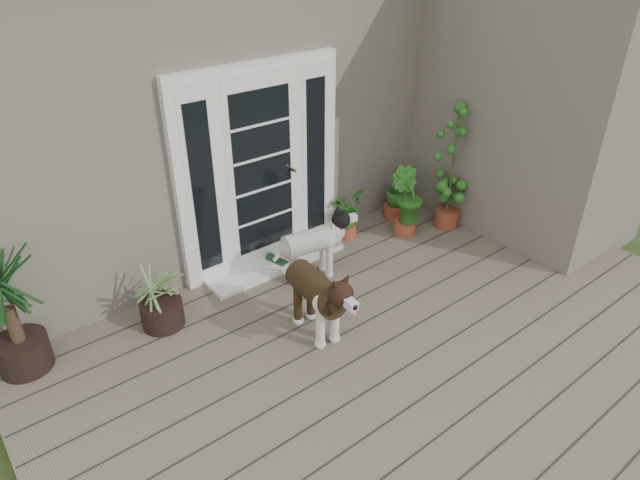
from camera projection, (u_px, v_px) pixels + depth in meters
deck at (424, 360)px, 4.85m from camera, size 6.20×4.60×0.12m
house_main at (183, 88)px, 6.96m from camera, size 7.40×4.00×3.10m
house_wing at (536, 104)px, 6.39m from camera, size 1.60×2.40×3.10m
door_unit at (261, 169)px, 5.65m from camera, size 1.90×0.14×2.15m
door_step at (276, 263)px, 6.05m from camera, size 1.60×0.40×0.05m
brindle_dog at (316, 301)px, 4.90m from camera, size 0.45×0.89×0.71m
white_dog at (311, 251)px, 5.69m from camera, size 0.83×0.47×0.65m
spider_plant at (159, 294)px, 5.01m from camera, size 0.83×0.83×0.69m
yucca at (9, 312)px, 4.40m from camera, size 0.83×0.83×1.17m
herb_a at (346, 218)px, 6.47m from camera, size 0.53×0.53×0.51m
herb_b at (406, 210)px, 6.52m from camera, size 0.55×0.55×0.61m
herb_c at (396, 199)px, 6.92m from camera, size 0.33×0.33×0.50m
sapling at (452, 166)px, 6.44m from camera, size 0.61×0.61×1.57m
clog_left at (277, 261)px, 6.04m from camera, size 0.21×0.32×0.09m
clog_right at (324, 244)px, 6.36m from camera, size 0.24×0.34×0.09m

